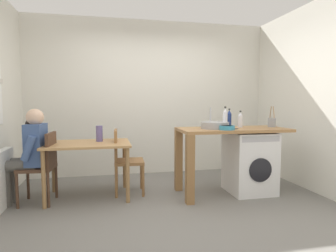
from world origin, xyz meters
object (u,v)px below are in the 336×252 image
(dining_table, at_px, (88,150))
(vase, at_px, (99,134))
(bottle_squat_brown, at_px, (229,118))
(chair_opposite, at_px, (124,158))
(bottle_clear_small, at_px, (240,120))
(mixing_bowl, at_px, (227,127))
(utensil_crock, at_px, (272,122))
(seated_person, at_px, (29,151))
(washing_machine, at_px, (249,162))
(chair_person_seat, at_px, (43,163))
(bottle_tall_green, at_px, (225,118))

(dining_table, xyz_separation_m, vase, (0.15, 0.10, 0.21))
(bottle_squat_brown, bearing_deg, dining_table, 179.65)
(dining_table, bearing_deg, bottle_squat_brown, -0.35)
(vase, bearing_deg, chair_opposite, -8.11)
(bottle_clear_small, bearing_deg, bottle_squat_brown, 129.52)
(bottle_squat_brown, relative_size, vase, 1.22)
(mixing_bowl, xyz_separation_m, utensil_crock, (0.80, 0.25, 0.04))
(utensil_crock, bearing_deg, bottle_clear_small, 173.22)
(mixing_bowl, bearing_deg, utensil_crock, 17.25)
(seated_person, bearing_deg, bottle_clear_small, -85.54)
(dining_table, distance_m, washing_machine, 2.25)
(washing_machine, distance_m, bottle_squat_brown, 0.69)
(vase, bearing_deg, bottle_squat_brown, -3.45)
(bottle_squat_brown, distance_m, vase, 1.88)
(bottle_squat_brown, relative_size, mixing_bowl, 1.30)
(chair_person_seat, distance_m, bottle_squat_brown, 2.61)
(mixing_bowl, bearing_deg, washing_machine, 24.32)
(seated_person, distance_m, washing_machine, 2.94)
(chair_person_seat, relative_size, seated_person, 0.75)
(chair_person_seat, height_order, seated_person, seated_person)
(mixing_bowl, bearing_deg, bottle_tall_green, 71.20)
(chair_opposite, xyz_separation_m, washing_machine, (1.75, -0.31, -0.08))
(dining_table, bearing_deg, chair_person_seat, -168.89)
(washing_machine, height_order, bottle_clear_small, bottle_clear_small)
(utensil_crock, bearing_deg, bottle_tall_green, 177.00)
(dining_table, height_order, mixing_bowl, mixing_bowl)
(dining_table, bearing_deg, mixing_bowl, -14.22)
(dining_table, relative_size, utensil_crock, 3.67)
(seated_person, bearing_deg, bottle_squat_brown, -82.75)
(dining_table, height_order, washing_machine, washing_machine)
(chair_person_seat, bearing_deg, dining_table, -73.31)
(chair_opposite, xyz_separation_m, vase, (-0.33, 0.05, 0.34))
(bottle_tall_green, relative_size, mixing_bowl, 1.47)
(bottle_squat_brown, xyz_separation_m, vase, (-1.86, 0.11, -0.19))
(chair_person_seat, relative_size, mixing_bowl, 4.40)
(washing_machine, relative_size, vase, 3.95)
(washing_machine, bearing_deg, mixing_bowl, -155.68)
(washing_machine, bearing_deg, seated_person, 176.82)
(chair_opposite, bearing_deg, bottle_squat_brown, 90.32)
(washing_machine, height_order, utensil_crock, utensil_crock)
(seated_person, height_order, mixing_bowl, seated_person)
(dining_table, xyz_separation_m, bottle_tall_green, (1.88, -0.17, 0.41))
(bottle_clear_small, bearing_deg, bottle_tall_green, -175.64)
(dining_table, bearing_deg, chair_opposite, 6.43)
(washing_machine, distance_m, mixing_bowl, 0.71)
(vase, bearing_deg, dining_table, -146.31)
(chair_person_seat, bearing_deg, bottle_clear_small, -85.27)
(washing_machine, xyz_separation_m, mixing_bowl, (-0.44, -0.20, 0.52))
(bottle_tall_green, height_order, vase, bottle_tall_green)
(chair_person_seat, bearing_deg, bottle_squat_brown, -82.30)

